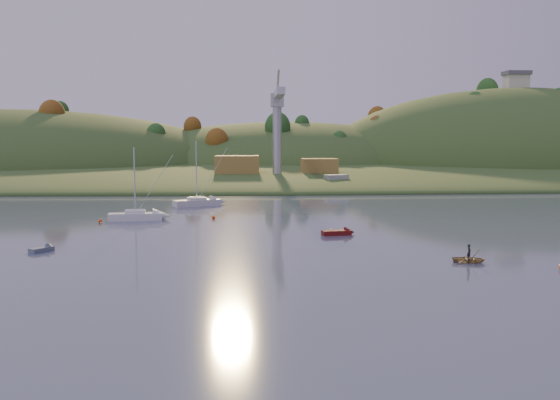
{
  "coord_description": "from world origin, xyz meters",
  "views": [
    {
      "loc": [
        -5.96,
        -34.59,
        11.46
      ],
      "look_at": [
        -1.88,
        38.2,
        4.27
      ],
      "focal_mm": 40.0,
      "sensor_mm": 36.0,
      "label": 1
    }
  ],
  "objects": [
    {
      "name": "shed_west",
      "position": [
        -8.0,
        123.0,
        4.8
      ],
      "size": [
        11.0,
        8.0,
        4.8
      ],
      "primitive_type": "cube",
      "color": "olive",
      "rests_on": "wharf"
    },
    {
      "name": "shore_slope",
      "position": [
        0.0,
        165.0,
        0.0
      ],
      "size": [
        640.0,
        150.0,
        7.0
      ],
      "primitive_type": "ellipsoid",
      "color": "#2E471C",
      "rests_on": "ground"
    },
    {
      "name": "far_shore",
      "position": [
        0.0,
        230.0,
        0.0
      ],
      "size": [
        620.0,
        220.0,
        1.5
      ],
      "primitive_type": "cube",
      "color": "#2E471C",
      "rests_on": "ground"
    },
    {
      "name": "buoy_1",
      "position": [
        4.56,
        40.32,
        0.25
      ],
      "size": [
        0.5,
        0.5,
        0.5
      ],
      "primitive_type": "sphere",
      "color": "#EC3F0C",
      "rests_on": "ground"
    },
    {
      "name": "sailboat_far",
      "position": [
        -21.44,
        53.53,
        0.68
      ],
      "size": [
        7.61,
        3.1,
        10.27
      ],
      "rotation": [
        0.0,
        0.0,
        0.12
      ],
      "color": "silver",
      "rests_on": "ground"
    },
    {
      "name": "wharf",
      "position": [
        5.0,
        122.0,
        1.2
      ],
      "size": [
        42.0,
        16.0,
        2.4
      ],
      "primitive_type": "cube",
      "color": "slate",
      "rests_on": "ground"
    },
    {
      "name": "shed_east",
      "position": [
        13.0,
        124.0,
        4.4
      ],
      "size": [
        9.0,
        7.0,
        4.0
      ],
      "primitive_type": "cube",
      "color": "olive",
      "rests_on": "wharf"
    },
    {
      "name": "hill_left",
      "position": [
        -90.0,
        200.0,
        0.0
      ],
      "size": [
        170.0,
        140.0,
        44.0
      ],
      "primitive_type": "ellipsoid",
      "color": "#2E471C",
      "rests_on": "ground"
    },
    {
      "name": "red_tender",
      "position": [
        5.63,
        38.62,
        0.28
      ],
      "size": [
        4.17,
        1.99,
        1.36
      ],
      "rotation": [
        0.0,
        0.0,
        0.16
      ],
      "color": "#5C0E0D",
      "rests_on": "ground"
    },
    {
      "name": "buoy_2",
      "position": [
        -25.76,
        50.92,
        0.25
      ],
      "size": [
        0.5,
        0.5,
        0.5
      ],
      "primitive_type": "sphere",
      "color": "#EC3F0C",
      "rests_on": "ground"
    },
    {
      "name": "hill_center",
      "position": [
        10.0,
        210.0,
        0.0
      ],
      "size": [
        140.0,
        120.0,
        36.0
      ],
      "primitive_type": "ellipsoid",
      "color": "#2E471C",
      "rests_on": "ground"
    },
    {
      "name": "work_vessel",
      "position": [
        15.0,
        108.0,
        1.14
      ],
      "size": [
        13.18,
        8.95,
        3.2
      ],
      "rotation": [
        0.0,
        0.0,
        0.4
      ],
      "color": "slate",
      "rests_on": "ground"
    },
    {
      "name": "canoe",
      "position": [
        14.76,
        21.35,
        0.31
      ],
      "size": [
        3.4,
        2.75,
        0.62
      ],
      "primitive_type": "imported",
      "rotation": [
        0.0,
        0.0,
        1.35
      ],
      "color": "#9F8657",
      "rests_on": "ground"
    },
    {
      "name": "buoy_3",
      "position": [
        -10.5,
        54.0,
        0.25
      ],
      "size": [
        0.5,
        0.5,
        0.5
      ],
      "primitive_type": "sphere",
      "color": "#EC3F0C",
      "rests_on": "ground"
    },
    {
      "name": "dock_crane",
      "position": [
        2.0,
        118.39,
        17.17
      ],
      "size": [
        3.2,
        28.0,
        20.3
      ],
      "color": "#B7B7BC",
      "rests_on": "wharf"
    },
    {
      "name": "grey_dinghy",
      "position": [
        -26.41,
        29.76,
        0.22
      ],
      "size": [
        2.53,
        2.9,
        1.06
      ],
      "rotation": [
        0.0,
        0.0,
        0.94
      ],
      "color": "slate",
      "rests_on": "ground"
    },
    {
      "name": "ground",
      "position": [
        0.0,
        0.0,
        0.0
      ],
      "size": [
        500.0,
        500.0,
        0.0
      ],
      "primitive_type": "plane",
      "color": "#3B4161",
      "rests_on": "ground"
    },
    {
      "name": "sailboat_near",
      "position": [
        -14.23,
        71.78,
        0.72
      ],
      "size": [
        8.22,
        5.6,
        11.06
      ],
      "rotation": [
        0.0,
        0.0,
        0.45
      ],
      "color": "silver",
      "rests_on": "ground"
    },
    {
      "name": "hilltop_house",
      "position": [
        95.0,
        195.0,
        33.4
      ],
      "size": [
        9.0,
        7.0,
        6.45
      ],
      "color": "beige",
      "rests_on": "hill_right"
    },
    {
      "name": "hillside_trees",
      "position": [
        0.0,
        185.0,
        0.0
      ],
      "size": [
        280.0,
        50.0,
        32.0
      ],
      "primitive_type": null,
      "color": "#19461B",
      "rests_on": "ground"
    },
    {
      "name": "paddler",
      "position": [
        14.76,
        21.35,
        0.73
      ],
      "size": [
        0.46,
        0.6,
        1.47
      ],
      "primitive_type": "imported",
      "rotation": [
        0.0,
        0.0,
        1.35
      ],
      "color": "black",
      "rests_on": "ground"
    },
    {
      "name": "hill_right",
      "position": [
        95.0,
        195.0,
        0.0
      ],
      "size": [
        150.0,
        130.0,
        60.0
      ],
      "primitive_type": "ellipsoid",
      "color": "#2E471C",
      "rests_on": "ground"
    }
  ]
}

